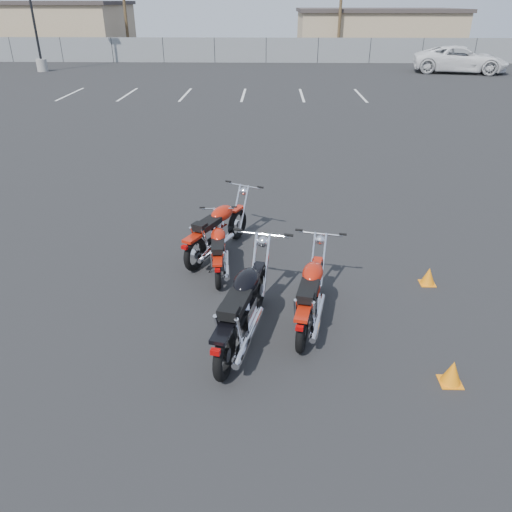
{
  "coord_description": "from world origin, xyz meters",
  "views": [
    {
      "loc": [
        0.4,
        -6.56,
        4.33
      ],
      "look_at": [
        0.2,
        0.6,
        0.65
      ],
      "focal_mm": 35.0,
      "sensor_mm": 36.0,
      "label": 1
    }
  ],
  "objects_px": {
    "motorcycle_rear_red": "(311,294)",
    "white_van": "(462,52)",
    "motorcycle_second_black": "(243,307)",
    "motorcycle_third_red": "(219,250)"
  },
  "relations": [
    {
      "from": "motorcycle_rear_red",
      "to": "motorcycle_second_black",
      "type": "bearing_deg",
      "value": -153.44
    },
    {
      "from": "motorcycle_second_black",
      "to": "motorcycle_rear_red",
      "type": "xyz_separation_m",
      "value": [
        0.97,
        0.49,
        -0.07
      ]
    },
    {
      "from": "motorcycle_third_red",
      "to": "motorcycle_rear_red",
      "type": "bearing_deg",
      "value": -45.64
    },
    {
      "from": "motorcycle_second_black",
      "to": "motorcycle_rear_red",
      "type": "distance_m",
      "value": 1.09
    },
    {
      "from": "motorcycle_rear_red",
      "to": "white_van",
      "type": "bearing_deg",
      "value": 67.95
    },
    {
      "from": "motorcycle_second_black",
      "to": "motorcycle_rear_red",
      "type": "height_order",
      "value": "motorcycle_second_black"
    },
    {
      "from": "motorcycle_rear_red",
      "to": "white_van",
      "type": "relative_size",
      "value": 0.31
    },
    {
      "from": "motorcycle_second_black",
      "to": "white_van",
      "type": "bearing_deg",
      "value": 66.69
    },
    {
      "from": "motorcycle_rear_red",
      "to": "white_van",
      "type": "distance_m",
      "value": 31.85
    },
    {
      "from": "motorcycle_rear_red",
      "to": "white_van",
      "type": "height_order",
      "value": "white_van"
    },
    {
      "from": "motorcycle_third_red",
      "to": "white_van",
      "type": "distance_m",
      "value": 31.05
    },
    {
      "from": "white_van",
      "to": "motorcycle_third_red",
      "type": "bearing_deg",
      "value": 166.87
    },
    {
      "from": "motorcycle_third_red",
      "to": "motorcycle_rear_red",
      "type": "distance_m",
      "value": 2.16
    },
    {
      "from": "motorcycle_rear_red",
      "to": "motorcycle_third_red",
      "type": "bearing_deg",
      "value": 134.36
    },
    {
      "from": "motorcycle_second_black",
      "to": "white_van",
      "type": "distance_m",
      "value": 32.67
    }
  ]
}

